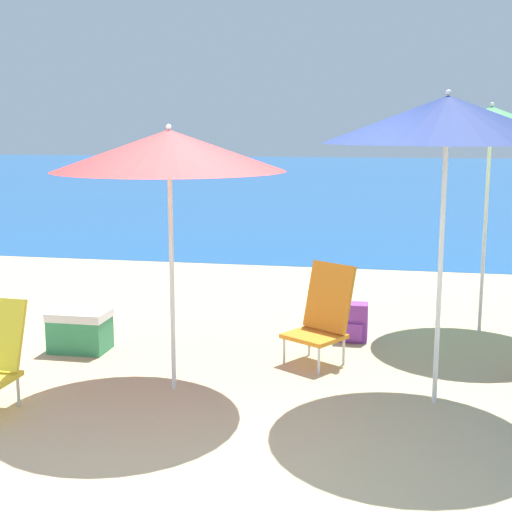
{
  "coord_description": "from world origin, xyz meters",
  "views": [
    {
      "loc": [
        1.26,
        -4.35,
        2.03
      ],
      "look_at": [
        0.17,
        1.26,
        1.0
      ],
      "focal_mm": 50.0,
      "sensor_mm": 36.0,
      "label": 1
    }
  ],
  "objects_px": {
    "beach_umbrella_green": "(491,124)",
    "cooler_box": "(80,331)",
    "beach_umbrella_red": "(169,151)",
    "beach_chair_orange": "(323,314)",
    "beach_umbrella_navy": "(447,120)",
    "backpack_purple": "(353,322)"
  },
  "relations": [
    {
      "from": "beach_umbrella_navy",
      "to": "cooler_box",
      "type": "xyz_separation_m",
      "value": [
        -3.15,
        0.68,
        -1.89
      ]
    },
    {
      "from": "cooler_box",
      "to": "beach_umbrella_navy",
      "type": "bearing_deg",
      "value": -12.1
    },
    {
      "from": "backpack_purple",
      "to": "beach_umbrella_navy",
      "type": "bearing_deg",
      "value": -64.8
    },
    {
      "from": "beach_chair_orange",
      "to": "cooler_box",
      "type": "xyz_separation_m",
      "value": [
        -2.22,
        -0.12,
        -0.24
      ]
    },
    {
      "from": "beach_umbrella_navy",
      "to": "beach_chair_orange",
      "type": "distance_m",
      "value": 2.05
    },
    {
      "from": "beach_chair_orange",
      "to": "beach_umbrella_navy",
      "type": "bearing_deg",
      "value": -8.15
    },
    {
      "from": "beach_umbrella_green",
      "to": "backpack_purple",
      "type": "distance_m",
      "value": 2.32
    },
    {
      "from": "beach_umbrella_red",
      "to": "cooler_box",
      "type": "xyz_separation_m",
      "value": [
        -1.14,
        0.78,
        -1.67
      ]
    },
    {
      "from": "beach_umbrella_green",
      "to": "backpack_purple",
      "type": "bearing_deg",
      "value": -155.97
    },
    {
      "from": "backpack_purple",
      "to": "beach_umbrella_green",
      "type": "bearing_deg",
      "value": 24.03
    },
    {
      "from": "beach_umbrella_navy",
      "to": "cooler_box",
      "type": "distance_m",
      "value": 3.74
    },
    {
      "from": "cooler_box",
      "to": "beach_chair_orange",
      "type": "bearing_deg",
      "value": 3.01
    },
    {
      "from": "beach_umbrella_green",
      "to": "cooler_box",
      "type": "bearing_deg",
      "value": -160.02
    },
    {
      "from": "beach_umbrella_navy",
      "to": "beach_umbrella_red",
      "type": "bearing_deg",
      "value": -177.1
    },
    {
      "from": "beach_umbrella_green",
      "to": "beach_chair_orange",
      "type": "xyz_separation_m",
      "value": [
        -1.47,
        -1.23,
        -1.64
      ]
    },
    {
      "from": "beach_umbrella_red",
      "to": "beach_chair_orange",
      "type": "bearing_deg",
      "value": 39.6
    },
    {
      "from": "beach_umbrella_navy",
      "to": "backpack_purple",
      "type": "distance_m",
      "value": 2.5
    },
    {
      "from": "beach_umbrella_navy",
      "to": "cooler_box",
      "type": "height_order",
      "value": "beach_umbrella_navy"
    },
    {
      "from": "beach_umbrella_red",
      "to": "beach_umbrella_navy",
      "type": "bearing_deg",
      "value": 2.9
    },
    {
      "from": "beach_umbrella_red",
      "to": "backpack_purple",
      "type": "bearing_deg",
      "value": 50.06
    },
    {
      "from": "beach_umbrella_red",
      "to": "backpack_purple",
      "type": "height_order",
      "value": "beach_umbrella_red"
    },
    {
      "from": "beach_umbrella_red",
      "to": "backpack_purple",
      "type": "distance_m",
      "value": 2.65
    }
  ]
}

